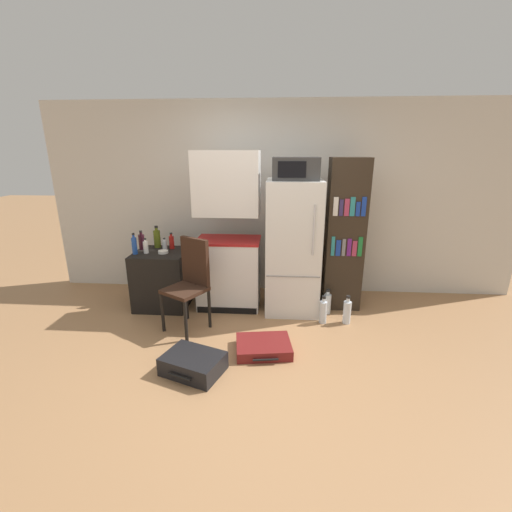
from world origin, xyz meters
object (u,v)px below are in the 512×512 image
Objects in this scene: bottle_milk_white at (146,247)px; water_bottle_front at (323,311)px; suitcase_large_flat at (263,347)px; bottle_ketchup_red at (172,242)px; water_bottle_back at (327,303)px; bottle_blue_soda at (134,245)px; bowl at (163,252)px; kitchen_hutch at (228,237)px; chair at (191,277)px; side_table at (163,279)px; bottle_clear_short at (165,244)px; refrigerator at (293,248)px; suitcase_small_flat at (193,364)px; water_bottle_middle at (347,312)px; bookshelf at (345,236)px; bottle_olive_oil at (157,238)px; bottle_wine_dark at (142,241)px; microwave at (296,168)px.

water_bottle_front is (2.17, -0.28, -0.66)m from bottle_milk_white.
bottle_milk_white is 0.32× the size of suitcase_large_flat.
bottle_ketchup_red is 2.12m from water_bottle_back.
bottle_blue_soda is 0.35m from bowl.
kitchen_hutch is 1.89× the size of chair.
side_table is 5.06× the size of bottle_clear_short.
refrigerator is 2.61× the size of suitcase_small_flat.
bottle_ketchup_red is 1.70× the size of bowl.
water_bottle_front is 0.98× the size of water_bottle_middle.
kitchen_hutch is at bearing 160.97° from water_bottle_front.
water_bottle_front is (-0.27, -0.49, -0.79)m from bookshelf.
suitcase_large_flat is at bearing 1.29° from chair.
bottle_milk_white is (-1.81, -0.07, -0.01)m from refrigerator.
chair is (0.62, -0.74, -0.25)m from bottle_olive_oil.
bottle_wine_dark is at bearing 175.26° from water_bottle_back.
refrigerator is 1.60m from bowl.
bottle_ketchup_red reaches higher than bottle_clear_short.
microwave is 1.04m from bookshelf.
bottle_ketchup_red is 2.35m from water_bottle_middle.
water_bottle_back is (1.58, 0.43, -0.46)m from chair.
water_bottle_front is at bearing -14.65° from bottle_olive_oil.
bottle_wine_dark is at bearing -179.01° from bookshelf.
bottle_ketchup_red is at bearing 128.97° from suitcase_large_flat.
bottle_clear_short is 0.45× the size of water_bottle_back.
bookshelf reaches higher than bottle_clear_short.
bottle_olive_oil is 0.28m from bottle_milk_white.
bookshelf is 7.60× the size of bottle_wine_dark.
bottle_clear_short is 0.58× the size of bottle_wine_dark.
kitchen_hutch reaches higher than suitcase_small_flat.
side_table is 1.71m from refrigerator.
bottle_wine_dark is (-1.93, 0.10, 0.02)m from refrigerator.
water_bottle_front is at bearing -43.92° from refrigerator.
suitcase_small_flat is at bearing -67.73° from bottle_ketchup_red.
bookshelf reaches higher than water_bottle_front.
bottle_milk_white is at bearing -158.09° from side_table.
microwave is 1.98× the size of bottle_blue_soda.
bookshelf is at bearing 60.85° from water_bottle_front.
chair is (-0.34, -0.58, -0.32)m from kitchen_hutch.
refrigerator reaches higher than water_bottle_back.
bottle_blue_soda is at bearing -176.54° from refrigerator.
water_bottle_front is 0.26m from water_bottle_back.
bottle_clear_short is 0.76× the size of bottle_milk_white.
microwave is at bearing 167.76° from water_bottle_back.
microwave is 2.04m from bottle_milk_white.
bottle_ketchup_red is at bearing 174.07° from refrigerator.
chair is 2.97× the size of water_bottle_middle.
bookshelf is at bearing 51.55° from chair.
refrigerator is at bearing 73.95° from microwave.
kitchen_hutch is 1.44m from bookshelf.
bowl is 0.20× the size of suitcase_small_flat.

